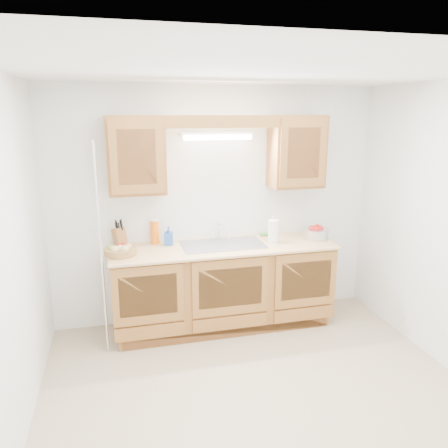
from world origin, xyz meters
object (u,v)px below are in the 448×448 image
object	(u,v)px
fruit_basket	(120,250)
apple_bowl	(315,232)
knife_block	(120,237)
paper_towel	(273,231)

from	to	relation	value
fruit_basket	apple_bowl	distance (m)	2.06
knife_block	apple_bowl	bearing A→B (deg)	-29.44
knife_block	paper_towel	distance (m)	1.58
fruit_basket	paper_towel	distance (m)	1.57
paper_towel	apple_bowl	bearing A→B (deg)	2.73
paper_towel	apple_bowl	xyz separation A→B (m)	(0.49, 0.02, -0.05)
fruit_basket	knife_block	bearing A→B (deg)	89.97
apple_bowl	paper_towel	bearing A→B (deg)	-177.27
fruit_basket	paper_towel	world-z (taller)	paper_towel
fruit_basket	knife_block	world-z (taller)	knife_block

